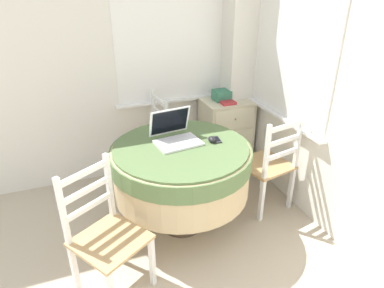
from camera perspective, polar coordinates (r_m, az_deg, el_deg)
corner_room_shell at (r=2.45m, az=1.60°, el=10.49°), size 4.62×5.00×2.55m
round_dining_table at (r=2.73m, az=-1.82°, el=-3.72°), size 1.11×1.11×0.76m
laptop at (r=2.70m, az=-2.83°, el=1.49°), size 0.38×0.35×0.25m
computer_mouse at (r=2.70m, az=3.33°, el=0.77°), size 0.06×0.09×0.04m
cell_phone at (r=2.74m, az=4.09°, el=0.75°), size 0.07×0.13×0.01m
dining_chair_near_back_window at (r=3.46m, az=-7.28°, el=0.23°), size 0.44×0.44×0.92m
dining_chair_near_right_window at (r=3.11m, az=12.66°, el=-3.44°), size 0.49×0.49×0.92m
dining_chair_camera_near at (r=2.35m, az=-14.24°, el=-14.57°), size 0.57×0.57×0.92m
corner_cabinet at (r=3.77m, az=5.65°, el=1.81°), size 0.53×0.42×0.77m
storage_box at (r=3.60m, az=4.95°, el=8.11°), size 0.17×0.16×0.11m
book_on_cabinet at (r=3.56m, az=5.60°, el=7.16°), size 0.14×0.23×0.02m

